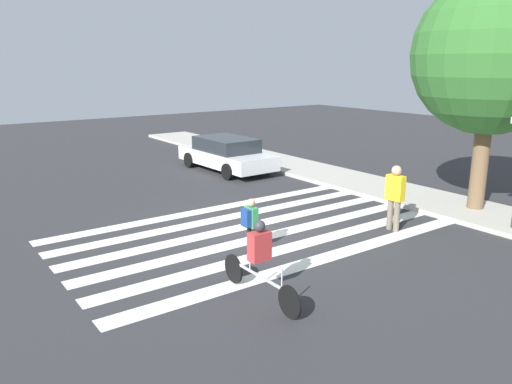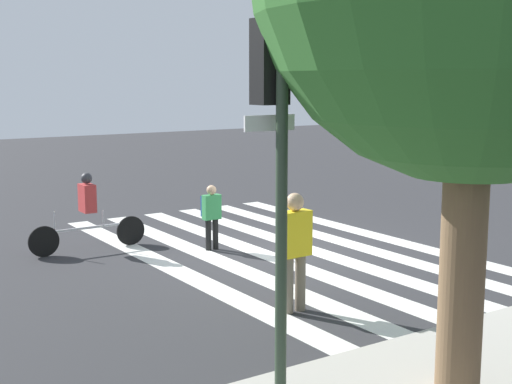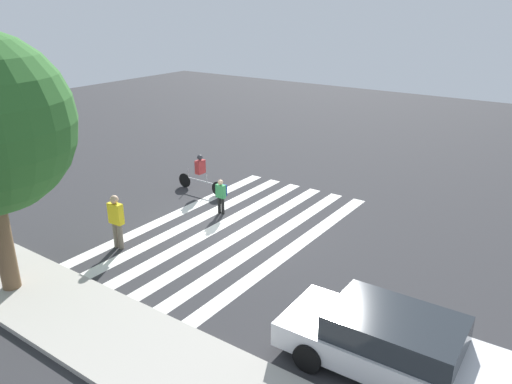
% 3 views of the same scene
% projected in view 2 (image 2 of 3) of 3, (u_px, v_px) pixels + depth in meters
% --- Properties ---
extents(ground_plane, '(60.00, 60.00, 0.00)m').
position_uv_depth(ground_plane, '(284.00, 251.00, 14.17)').
color(ground_plane, '#2D2D30').
extents(crosswalk_stripes, '(5.39, 10.00, 0.01)m').
position_uv_depth(crosswalk_stripes, '(284.00, 250.00, 14.17)').
color(crosswalk_stripes, silver).
rests_on(crosswalk_stripes, ground_plane).
extents(traffic_light, '(0.60, 0.50, 4.17)m').
position_uv_depth(traffic_light, '(274.00, 126.00, 7.05)').
color(traffic_light, '#283828').
rests_on(traffic_light, ground_plane).
extents(pedestrian_adult_tall_backpack, '(0.50, 0.26, 1.77)m').
position_uv_depth(pedestrian_adult_tall_backpack, '(295.00, 245.00, 10.31)').
color(pedestrian_adult_tall_backpack, '#6B6051').
rests_on(pedestrian_adult_tall_backpack, ground_plane).
extents(pedestrian_adult_blue_shirt, '(0.36, 0.31, 1.31)m').
position_uv_depth(pedestrian_adult_blue_shirt, '(211.00, 212.00, 14.15)').
color(pedestrian_adult_blue_shirt, black).
rests_on(pedestrian_adult_blue_shirt, ground_plane).
extents(cyclist_far_lane, '(2.39, 0.40, 1.57)m').
position_uv_depth(cyclist_far_lane, '(88.00, 208.00, 14.03)').
color(cyclist_far_lane, black).
rests_on(cyclist_far_lane, ground_plane).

